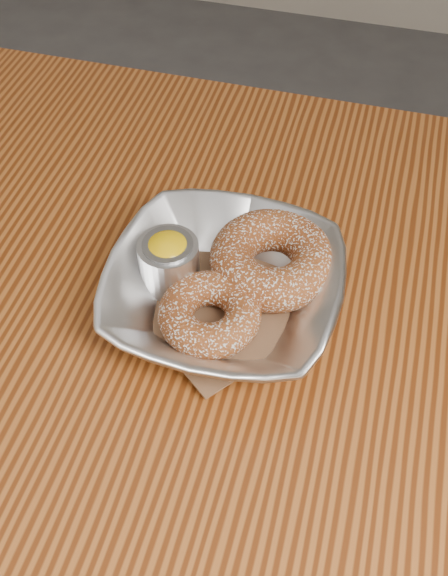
% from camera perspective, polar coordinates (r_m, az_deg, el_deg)
% --- Properties ---
extents(table, '(1.20, 0.80, 0.75)m').
position_cam_1_polar(table, '(0.68, -1.29, -9.84)').
color(table, brown).
rests_on(table, ground_plane).
extents(serving_bowl, '(0.21, 0.21, 0.05)m').
position_cam_1_polar(serving_bowl, '(0.60, 0.00, -0.26)').
color(serving_bowl, silver).
rests_on(serving_bowl, table).
extents(parchment, '(0.20, 0.20, 0.00)m').
position_cam_1_polar(parchment, '(0.62, 0.00, -1.25)').
color(parchment, brown).
rests_on(parchment, table).
extents(donut_back, '(0.15, 0.15, 0.04)m').
position_cam_1_polar(donut_back, '(0.62, 4.12, 2.46)').
color(donut_back, brown).
rests_on(donut_back, parchment).
extents(donut_front, '(0.12, 0.12, 0.03)m').
position_cam_1_polar(donut_front, '(0.59, -1.23, -2.21)').
color(donut_front, brown).
rests_on(donut_front, parchment).
extents(ramekin, '(0.06, 0.06, 0.06)m').
position_cam_1_polar(ramekin, '(0.61, -4.68, 2.33)').
color(ramekin, silver).
rests_on(ramekin, table).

